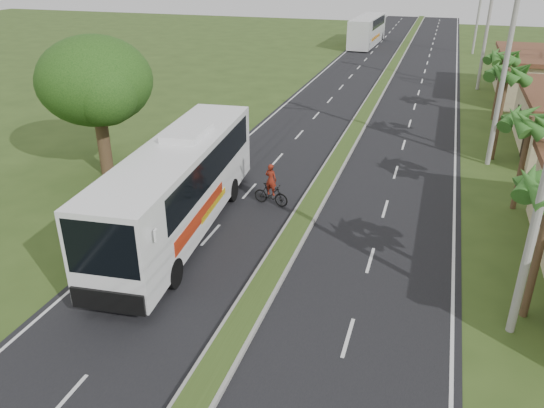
% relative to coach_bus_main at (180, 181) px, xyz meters
% --- Properties ---
extents(ground, '(180.00, 180.00, 0.00)m').
position_rel_coach_bus_main_xyz_m(ground, '(4.85, -5.08, -2.37)').
color(ground, '#31481A').
rests_on(ground, ground).
extents(road_asphalt, '(14.00, 160.00, 0.02)m').
position_rel_coach_bus_main_xyz_m(road_asphalt, '(4.85, 14.92, -2.36)').
color(road_asphalt, black).
rests_on(road_asphalt, ground).
extents(median_strip, '(1.20, 160.00, 0.18)m').
position_rel_coach_bus_main_xyz_m(median_strip, '(4.85, 14.92, -2.27)').
color(median_strip, gray).
rests_on(median_strip, ground).
extents(lane_edge_left, '(0.12, 160.00, 0.01)m').
position_rel_coach_bus_main_xyz_m(lane_edge_left, '(-1.85, 14.92, -2.37)').
color(lane_edge_left, silver).
rests_on(lane_edge_left, ground).
extents(lane_edge_right, '(0.12, 160.00, 0.01)m').
position_rel_coach_bus_main_xyz_m(lane_edge_right, '(11.55, 14.92, -2.37)').
color(lane_edge_right, silver).
rests_on(lane_edge_right, ground).
extents(palm_verge_b, '(2.40, 2.40, 5.05)m').
position_rel_coach_bus_main_xyz_m(palm_verge_b, '(14.25, 6.92, 1.99)').
color(palm_verge_b, '#473321').
rests_on(palm_verge_b, ground).
extents(palm_verge_c, '(2.40, 2.40, 5.85)m').
position_rel_coach_bus_main_xyz_m(palm_verge_c, '(13.65, 13.92, 2.75)').
color(palm_verge_c, '#473321').
rests_on(palm_verge_c, ground).
extents(palm_verge_d, '(2.40, 2.40, 5.25)m').
position_rel_coach_bus_main_xyz_m(palm_verge_d, '(14.15, 22.92, 2.18)').
color(palm_verge_d, '#473321').
rests_on(palm_verge_d, ground).
extents(shade_tree, '(6.30, 6.00, 7.54)m').
position_rel_coach_bus_main_xyz_m(shade_tree, '(-7.26, 4.93, 2.66)').
color(shade_tree, '#473321').
rests_on(shade_tree, ground).
extents(utility_pole_b, '(3.20, 0.28, 12.00)m').
position_rel_coach_bus_main_xyz_m(utility_pole_b, '(13.33, 12.92, 3.89)').
color(utility_pole_b, gray).
rests_on(utility_pole_b, ground).
extents(utility_pole_c, '(1.60, 0.28, 11.00)m').
position_rel_coach_bus_main_xyz_m(utility_pole_c, '(13.35, 32.92, 3.30)').
color(utility_pole_c, gray).
rests_on(utility_pole_c, ground).
extents(utility_pole_d, '(1.60, 0.28, 10.50)m').
position_rel_coach_bus_main_xyz_m(utility_pole_d, '(13.35, 52.92, 3.05)').
color(utility_pole_d, gray).
rests_on(utility_pole_d, ground).
extents(coach_bus_main, '(4.06, 13.54, 4.31)m').
position_rel_coach_bus_main_xyz_m(coach_bus_main, '(0.00, 0.00, 0.00)').
color(coach_bus_main, white).
rests_on(coach_bus_main, ground).
extents(coach_bus_far, '(3.23, 12.80, 3.70)m').
position_rel_coach_bus_main_xyz_m(coach_bus_far, '(-0.22, 55.80, -0.27)').
color(coach_bus_far, silver).
rests_on(coach_bus_far, ground).
extents(motorcyclist, '(1.89, 0.82, 2.15)m').
position_rel_coach_bus_main_xyz_m(motorcyclist, '(2.92, 3.70, -1.62)').
color(motorcyclist, black).
rests_on(motorcyclist, ground).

